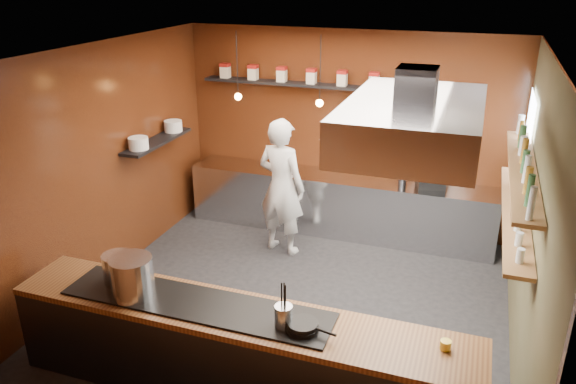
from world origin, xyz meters
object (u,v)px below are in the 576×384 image
at_px(espresso_machine, 431,174).
at_px(chef, 282,187).
at_px(extractor_hood, 413,121).
at_px(stockpot_large, 132,277).
at_px(stockpot_small, 119,268).

relative_size(espresso_machine, chef, 0.19).
xyz_separation_m(extractor_hood, stockpot_large, (-2.31, -1.28, -1.37)).
bearing_deg(espresso_machine, extractor_hood, -104.97).
bearing_deg(extractor_hood, stockpot_small, -156.60).
bearing_deg(espresso_machine, stockpot_large, -135.39).
relative_size(stockpot_small, chef, 0.16).
xyz_separation_m(stockpot_large, stockpot_small, (-0.26, 0.16, -0.05)).
xyz_separation_m(stockpot_large, chef, (0.40, 2.99, -0.16)).
relative_size(extractor_hood, stockpot_large, 5.01).
height_order(stockpot_large, stockpot_small, stockpot_large).
bearing_deg(stockpot_large, extractor_hood, 28.98).
relative_size(extractor_hood, espresso_machine, 5.31).
bearing_deg(chef, stockpot_large, 95.73).
relative_size(stockpot_large, espresso_machine, 1.06).
bearing_deg(stockpot_small, stockpot_large, -31.93).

